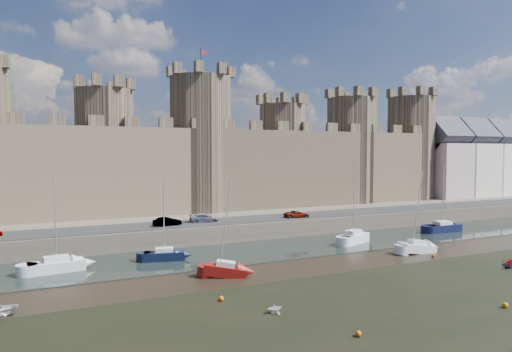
% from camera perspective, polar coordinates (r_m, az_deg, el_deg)
% --- Properties ---
extents(ground, '(160.00, 160.00, 0.00)m').
position_cam_1_polar(ground, '(38.41, 14.51, -16.26)').
color(ground, black).
rests_on(ground, ground).
extents(seaweed_patch, '(70.00, 34.00, 0.01)m').
position_cam_1_polar(seaweed_patch, '(34.33, 21.30, -18.76)').
color(seaweed_patch, black).
rests_on(seaweed_patch, ground).
extents(water_channel, '(160.00, 12.00, 0.08)m').
position_cam_1_polar(water_channel, '(58.17, -1.03, -9.48)').
color(water_channel, black).
rests_on(water_channel, ground).
extents(quay, '(160.00, 60.00, 2.50)m').
position_cam_1_polar(quay, '(91.53, -10.37, -4.18)').
color(quay, '#4C443A').
rests_on(quay, ground).
extents(road, '(160.00, 7.00, 0.10)m').
position_cam_1_polar(road, '(66.80, -4.58, -5.67)').
color(road, black).
rests_on(road, quay).
extents(castle, '(108.50, 11.00, 29.00)m').
position_cam_1_polar(castle, '(79.10, -8.64, 2.28)').
color(castle, '#42382B').
rests_on(castle, quay).
extents(townhouses, '(35.50, 9.05, 18.13)m').
position_cam_1_polar(townhouses, '(120.18, 26.81, 1.71)').
color(townhouses, beige).
rests_on(townhouses, quay).
extents(car_1, '(4.01, 1.98, 1.26)m').
position_cam_1_polar(car_1, '(63.66, -11.03, -5.62)').
color(car_1, gray).
rests_on(car_1, quay).
extents(car_2, '(4.64, 2.69, 1.26)m').
position_cam_1_polar(car_2, '(66.27, -6.45, -5.24)').
color(car_2, gray).
rests_on(car_2, quay).
extents(car_3, '(4.17, 2.36, 1.10)m').
position_cam_1_polar(car_3, '(70.56, 5.12, -4.80)').
color(car_3, gray).
rests_on(car_3, quay).
extents(sailboat_0, '(5.75, 2.76, 10.36)m').
position_cam_1_polar(sailboat_0, '(52.97, -23.69, -10.14)').
color(sailboat_0, silver).
rests_on(sailboat_0, ground).
extents(sailboat_1, '(4.86, 2.82, 9.15)m').
position_cam_1_polar(sailboat_1, '(54.69, -11.39, -9.59)').
color(sailboat_1, black).
rests_on(sailboat_1, ground).
extents(sailboat_2, '(5.64, 3.89, 11.34)m').
position_cam_1_polar(sailboat_2, '(64.85, 12.09, -7.49)').
color(sailboat_2, white).
rests_on(sailboat_2, ground).
extents(sailboat_3, '(6.04, 2.46, 10.50)m').
position_cam_1_polar(sailboat_3, '(78.17, 22.31, -5.91)').
color(sailboat_3, black).
rests_on(sailboat_3, ground).
extents(sailboat_4, '(4.50, 3.22, 9.82)m').
position_cam_1_polar(sailboat_4, '(47.25, -3.79, -11.57)').
color(sailboat_4, maroon).
rests_on(sailboat_4, ground).
extents(sailboat_5, '(4.87, 2.17, 10.25)m').
position_cam_1_polar(sailboat_5, '(61.14, 19.48, -8.37)').
color(sailboat_5, silver).
rests_on(sailboat_5, ground).
extents(dinghy_3, '(1.55, 1.38, 0.75)m').
position_cam_1_polar(dinghy_3, '(37.24, 2.30, -16.19)').
color(dinghy_3, silver).
rests_on(dinghy_3, ground).
extents(dinghy_4, '(3.42, 3.28, 0.58)m').
position_cam_1_polar(dinghy_4, '(58.56, 29.34, -9.54)').
color(dinghy_4, maroon).
rests_on(dinghy_4, ground).
extents(dinghy_7, '(1.20, 1.07, 0.58)m').
position_cam_1_polar(dinghy_7, '(57.15, 28.92, -9.83)').
color(dinghy_7, black).
rests_on(dinghy_7, ground).
extents(buoy_1, '(0.46, 0.46, 0.46)m').
position_cam_1_polar(buoy_1, '(40.04, -4.38, -15.03)').
color(buoy_1, '#D75109').
rests_on(buoy_1, ground).
extents(buoy_2, '(0.48, 0.48, 0.48)m').
position_cam_1_polar(buoy_2, '(43.31, 28.69, -13.97)').
color(buoy_2, orange).
rests_on(buoy_2, ground).
extents(buoy_3, '(0.38, 0.38, 0.38)m').
position_cam_1_polar(buoy_3, '(59.39, 21.25, -9.28)').
color(buoy_3, '#CA4809').
rests_on(buoy_3, ground).
extents(buoy_4, '(0.43, 0.43, 0.43)m').
position_cam_1_polar(buoy_4, '(33.67, 12.67, -18.68)').
color(buoy_4, '#BD4D08').
rests_on(buoy_4, ground).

